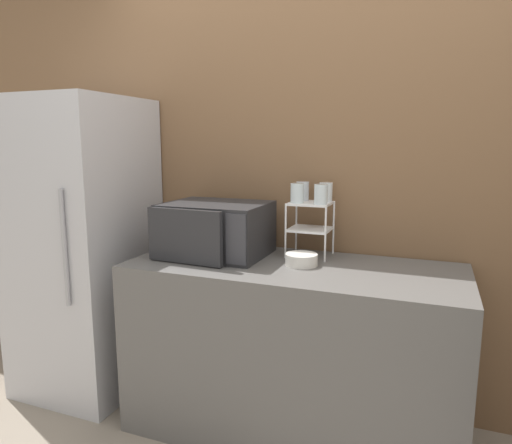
{
  "coord_description": "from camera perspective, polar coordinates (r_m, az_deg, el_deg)",
  "views": [
    {
      "loc": [
        0.63,
        -1.76,
        1.48
      ],
      "look_at": [
        -0.21,
        0.38,
        1.09
      ],
      "focal_mm": 32.0,
      "sensor_mm": 36.0,
      "label": 1
    }
  ],
  "objects": [
    {
      "name": "glass_back_left",
      "position": [
        2.48,
        5.83,
        3.88
      ],
      "size": [
        0.07,
        0.07,
        0.1
      ],
      "color": "silver",
      "rests_on": "dish_rack"
    },
    {
      "name": "counter",
      "position": [
        2.43,
        4.53,
        -15.57
      ],
      "size": [
        1.64,
        0.7,
        0.89
      ],
      "color": "#595654",
      "rests_on": "ground_plane"
    },
    {
      "name": "bowl",
      "position": [
        2.27,
        5.7,
        -4.71
      ],
      "size": [
        0.16,
        0.16,
        0.06
      ],
      "color": "silver",
      "rests_on": "counter"
    },
    {
      "name": "wall_back",
      "position": [
        2.58,
        7.32,
        5.62
      ],
      "size": [
        8.0,
        0.06,
        2.6
      ],
      "color": "brown",
      "rests_on": "ground_plane"
    },
    {
      "name": "microwave",
      "position": [
        2.45,
        -5.15,
        -0.91
      ],
      "size": [
        0.53,
        0.48,
        0.28
      ],
      "color": "#262628",
      "rests_on": "counter"
    },
    {
      "name": "glass_front_right",
      "position": [
        2.33,
        8.11,
        3.45
      ],
      "size": [
        0.07,
        0.07,
        0.1
      ],
      "color": "silver",
      "rests_on": "dish_rack"
    },
    {
      "name": "glass_front_left",
      "position": [
        2.38,
        5.15,
        3.62
      ],
      "size": [
        0.07,
        0.07,
        0.1
      ],
      "color": "silver",
      "rests_on": "dish_rack"
    },
    {
      "name": "dish_rack",
      "position": [
        2.43,
        6.8,
        0.54
      ],
      "size": [
        0.22,
        0.21,
        0.29
      ],
      "color": "white",
      "rests_on": "counter"
    },
    {
      "name": "glass_back_right",
      "position": [
        2.44,
        8.73,
        3.72
      ],
      "size": [
        0.07,
        0.07,
        0.1
      ],
      "color": "silver",
      "rests_on": "dish_rack"
    },
    {
      "name": "refrigerator",
      "position": [
        2.93,
        -20.71,
        -2.95
      ],
      "size": [
        0.68,
        0.72,
        1.74
      ],
      "color": "#B7B7BC",
      "rests_on": "ground_plane"
    }
  ]
}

